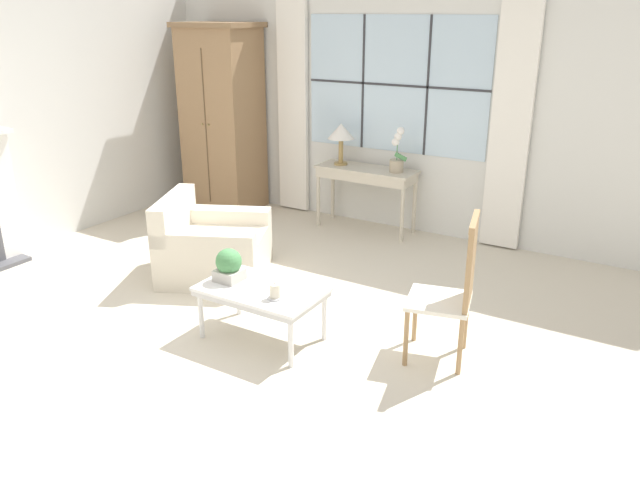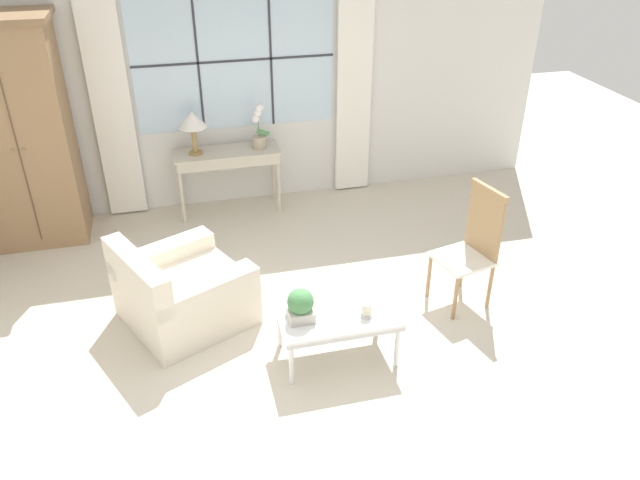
% 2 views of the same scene
% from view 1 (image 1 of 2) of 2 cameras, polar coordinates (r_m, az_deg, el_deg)
% --- Properties ---
extents(ground_plane, '(14.00, 14.00, 0.00)m').
position_cam_1_polar(ground_plane, '(5.14, -8.20, -7.96)').
color(ground_plane, beige).
extents(wall_back_windowed, '(7.20, 0.14, 2.80)m').
position_cam_1_polar(wall_back_windowed, '(7.18, 6.86, 12.01)').
color(wall_back_windowed, silver).
rests_on(wall_back_windowed, ground_plane).
extents(wall_left, '(0.06, 7.20, 2.80)m').
position_cam_1_polar(wall_left, '(7.29, -24.81, 10.47)').
color(wall_left, silver).
rests_on(wall_left, ground_plane).
extents(armoire, '(0.97, 0.70, 2.28)m').
position_cam_1_polar(armoire, '(8.05, -8.90, 10.99)').
color(armoire, '#93704C').
rests_on(armoire, ground_plane).
extents(console_table, '(1.15, 0.42, 0.73)m').
position_cam_1_polar(console_table, '(7.15, 4.25, 5.88)').
color(console_table, beige).
rests_on(console_table, ground_plane).
extents(table_lamp, '(0.31, 0.31, 0.48)m').
position_cam_1_polar(table_lamp, '(7.20, 1.94, 9.75)').
color(table_lamp, '#9E7F47').
rests_on(table_lamp, console_table).
extents(potted_orchid, '(0.20, 0.16, 0.50)m').
position_cam_1_polar(potted_orchid, '(6.94, 7.06, 7.69)').
color(potted_orchid, tan).
rests_on(potted_orchid, console_table).
extents(armchair_upholstered, '(1.24, 1.24, 0.78)m').
position_cam_1_polar(armchair_upholstered, '(6.06, -9.84, -0.78)').
color(armchair_upholstered, beige).
rests_on(armchair_upholstered, ground_plane).
extents(side_chair_wooden, '(0.53, 0.53, 1.10)m').
position_cam_1_polar(side_chair_wooden, '(4.50, 12.27, -3.93)').
color(side_chair_wooden, white).
rests_on(side_chair_wooden, ground_plane).
extents(coffee_table, '(0.94, 0.57, 0.43)m').
position_cam_1_polar(coffee_table, '(4.79, -5.36, -4.86)').
color(coffee_table, silver).
rests_on(coffee_table, ground_plane).
extents(potted_plant_small, '(0.20, 0.20, 0.26)m').
position_cam_1_polar(potted_plant_small, '(4.87, -8.33, -2.30)').
color(potted_plant_small, '#BCB7AD').
rests_on(potted_plant_small, coffee_table).
extents(pillar_candle, '(0.11, 0.11, 0.13)m').
position_cam_1_polar(pillar_candle, '(4.56, -4.13, -4.76)').
color(pillar_candle, silver).
rests_on(pillar_candle, coffee_table).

